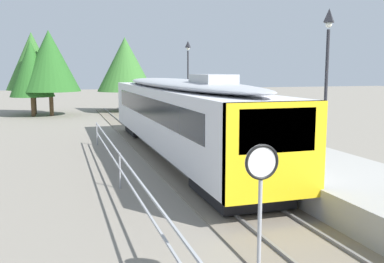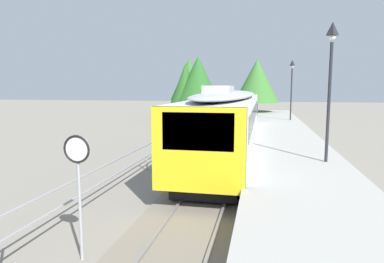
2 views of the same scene
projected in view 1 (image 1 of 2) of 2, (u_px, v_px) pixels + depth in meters
The scene contains 11 objects.
ground_plane at pixel (125, 181), 15.68m from camera, with size 160.00×160.00×0.00m, color gray.
track_rails at pixel (202, 174), 16.56m from camera, with size 3.20×60.00×0.14m.
commuter_train at pixel (177, 112), 19.62m from camera, with size 2.82×19.13×3.74m.
station_platform at pixel (277, 158), 17.47m from camera, with size 3.90×60.00×0.90m, color #A8A59E.
platform_lamp_mid_platform at pixel (327, 54), 15.71m from camera, with size 0.34×0.34×5.35m.
platform_lamp_far_end at pixel (188, 63), 32.50m from camera, with size 0.34×0.34×5.35m.
speed_limit_sign at pixel (261, 184), 7.14m from camera, with size 0.61×0.10×2.81m.
tree_behind_carpark at pixel (32, 61), 39.21m from camera, with size 4.78×4.78×7.51m.
tree_behind_station_far at pixel (49, 61), 37.63m from camera, with size 5.27×5.27×7.55m.
tree_distant_left at pixel (125, 64), 41.22m from camera, with size 5.45×5.45×7.21m.
tree_distant_centre at pixel (31, 68), 37.23m from camera, with size 3.79×3.79×6.69m.
Camera 1 is at (-5.19, 6.69, 4.00)m, focal length 39.95 mm.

